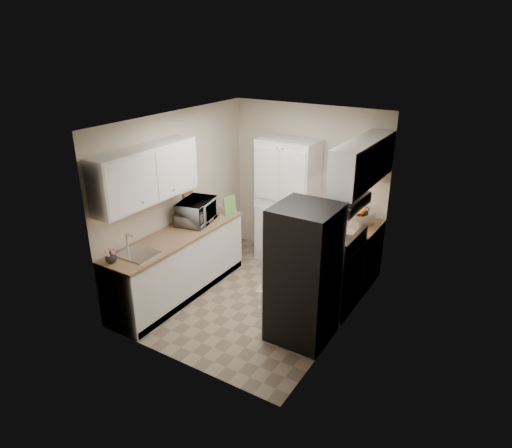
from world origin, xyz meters
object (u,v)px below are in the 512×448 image
Objects in this scene: refrigerator at (304,274)px; microwave at (197,211)px; wine_bottle at (203,206)px; toaster_oven at (360,219)px; pantry_cabinet at (287,202)px; electric_range at (331,274)px.

microwave is (-1.96, 0.48, 0.24)m from refrigerator.
wine_bottle is 0.83× the size of toaster_oven.
pantry_cabinet is at bearing -165.94° from toaster_oven.
refrigerator is (-0.03, -0.80, 0.37)m from electric_range.
electric_range is at bearing 1.62° from wine_bottle.
microwave is at bearing -170.75° from electric_range.
toaster_oven is at bearing 86.54° from refrigerator.
pantry_cabinet reaches higher than refrigerator.
refrigerator is 4.89× the size of toaster_oven.
pantry_cabinet is 1.35m from wine_bottle.
pantry_cabinet is 2.07m from refrigerator.
wine_bottle is at bearing 8.00° from microwave.
refrigerator is at bearing -92.48° from electric_range.
toaster_oven is (0.06, 0.79, 0.54)m from electric_range.
microwave is 0.28m from wine_bottle.
microwave is at bearing -123.27° from pantry_cabinet.
electric_range is 2.18m from wine_bottle.
electric_range is 0.96m from toaster_oven.
pantry_cabinet is 1.77× the size of electric_range.
toaster_oven is at bearing 85.55° from electric_range.
microwave is (-1.99, -0.32, 0.61)m from electric_range.
microwave is 1.75× the size of toaster_oven.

